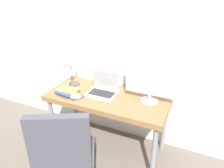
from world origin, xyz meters
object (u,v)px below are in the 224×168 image
monitor (151,82)px  desk_lamp (67,67)px  office_chair (64,154)px  laptop (103,89)px  book_stack (68,91)px  game_controller (75,96)px

monitor → desk_lamp: size_ratio=1.35×
monitor → office_chair: monitor is taller
monitor → office_chair: (-0.48, -0.92, -0.38)m
laptop → book_stack: 0.41m
office_chair → desk_lamp: bearing=121.0°
laptop → desk_lamp: 0.49m
office_chair → game_controller: office_chair is taller
laptop → office_chair: size_ratio=0.32×
laptop → monitor: size_ratio=0.62×
monitor → book_stack: size_ratio=2.17×
monitor → desk_lamp: monitor is taller
desk_lamp → office_chair: 1.05m
monitor → game_controller: 0.85m
laptop → monitor: bearing=5.2°
office_chair → game_controller: 0.74m
game_controller → monitor: bearing=18.9°
laptop → game_controller: (-0.24, -0.22, -0.03)m
laptop → monitor: 0.57m
laptop → office_chair: office_chair is taller
book_stack → monitor: bearing=13.5°
monitor → book_stack: monitor is taller
laptop → monitor: monitor is taller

